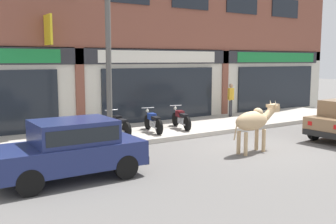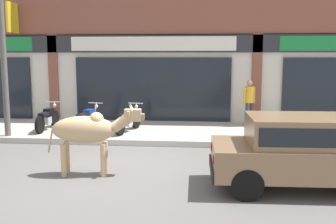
% 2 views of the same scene
% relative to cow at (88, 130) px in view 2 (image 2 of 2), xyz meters
% --- Properties ---
extents(ground_plane, '(90.00, 90.00, 0.00)m').
position_rel_cow_xyz_m(ground_plane, '(0.57, 0.60, -1.01)').
color(ground_plane, '#605E5B').
extents(sidewalk, '(19.00, 3.57, 0.17)m').
position_rel_cow_xyz_m(sidewalk, '(0.57, 4.58, -0.92)').
color(sidewalk, '#B7AFA3').
rests_on(sidewalk, ground).
extents(shop_building, '(23.00, 1.40, 9.58)m').
position_rel_cow_xyz_m(shop_building, '(0.57, 6.63, 3.57)').
color(shop_building, brown).
rests_on(shop_building, ground).
extents(cow, '(2.15, 0.65, 1.61)m').
position_rel_cow_xyz_m(cow, '(0.00, 0.00, 0.00)').
color(cow, tan).
rests_on(cow, ground).
extents(car_0, '(3.65, 1.70, 1.46)m').
position_rel_cow_xyz_m(car_0, '(4.42, -0.52, -0.19)').
color(car_0, black).
rests_on(car_0, ground).
extents(motorcycle_0, '(0.52, 1.81, 0.88)m').
position_rel_cow_xyz_m(motorcycle_0, '(-2.66, 4.15, -0.45)').
color(motorcycle_0, black).
rests_on(motorcycle_0, sidewalk).
extents(motorcycle_1, '(0.63, 1.80, 0.88)m').
position_rel_cow_xyz_m(motorcycle_1, '(-1.26, 4.02, -0.45)').
color(motorcycle_1, black).
rests_on(motorcycle_1, sidewalk).
extents(motorcycle_2, '(0.67, 1.79, 0.88)m').
position_rel_cow_xyz_m(motorcycle_2, '(0.08, 4.07, -0.45)').
color(motorcycle_2, black).
rests_on(motorcycle_2, sidewalk).
extents(pedestrian, '(0.43, 0.32, 1.60)m').
position_rel_cow_xyz_m(pedestrian, '(4.07, 5.53, 0.15)').
color(pedestrian, '#2D2D33').
rests_on(pedestrian, sidewalk).
extents(utility_pole, '(0.18, 0.18, 5.20)m').
position_rel_cow_xyz_m(utility_pole, '(-3.50, 3.10, 1.77)').
color(utility_pole, '#595651').
rests_on(utility_pole, sidewalk).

